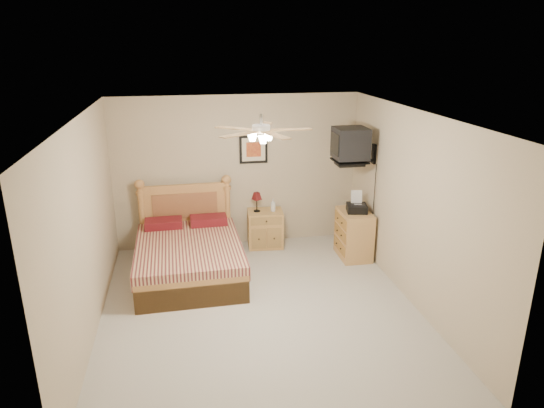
# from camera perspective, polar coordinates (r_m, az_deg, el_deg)

# --- Properties ---
(floor) EXTENTS (4.50, 4.50, 0.00)m
(floor) POSITION_cam_1_polar(r_m,az_deg,el_deg) (6.42, -1.42, -12.26)
(floor) COLOR #A7A196
(floor) RESTS_ON ground
(ceiling) EXTENTS (4.00, 4.50, 0.04)m
(ceiling) POSITION_cam_1_polar(r_m,az_deg,el_deg) (5.56, -1.63, 10.41)
(ceiling) COLOR white
(ceiling) RESTS_ON ground
(wall_back) EXTENTS (4.00, 0.04, 2.50)m
(wall_back) POSITION_cam_1_polar(r_m,az_deg,el_deg) (8.00, -4.10, 3.80)
(wall_back) COLOR tan
(wall_back) RESTS_ON ground
(wall_front) EXTENTS (4.00, 0.04, 2.50)m
(wall_front) POSITION_cam_1_polar(r_m,az_deg,el_deg) (3.88, 3.94, -13.22)
(wall_front) COLOR tan
(wall_front) RESTS_ON ground
(wall_left) EXTENTS (0.04, 4.50, 2.50)m
(wall_left) POSITION_cam_1_polar(r_m,az_deg,el_deg) (5.92, -21.03, -2.88)
(wall_left) COLOR tan
(wall_left) RESTS_ON ground
(wall_right) EXTENTS (0.04, 4.50, 2.50)m
(wall_right) POSITION_cam_1_polar(r_m,az_deg,el_deg) (6.48, 16.23, -0.53)
(wall_right) COLOR tan
(wall_right) RESTS_ON ground
(bed) EXTENTS (1.51, 1.96, 1.25)m
(bed) POSITION_cam_1_polar(r_m,az_deg,el_deg) (7.08, -9.85, -3.79)
(bed) COLOR #C58D48
(bed) RESTS_ON ground
(nightstand) EXTENTS (0.61, 0.48, 0.62)m
(nightstand) POSITION_cam_1_polar(r_m,az_deg,el_deg) (8.12, -0.79, -2.91)
(nightstand) COLOR #B98A49
(nightstand) RESTS_ON ground
(table_lamp) EXTENTS (0.22, 0.22, 0.33)m
(table_lamp) POSITION_cam_1_polar(r_m,az_deg,el_deg) (7.95, -1.80, 0.25)
(table_lamp) COLOR #531213
(table_lamp) RESTS_ON nightstand
(lotion_bottle) EXTENTS (0.11, 0.11, 0.22)m
(lotion_bottle) POSITION_cam_1_polar(r_m,az_deg,el_deg) (7.97, 0.13, -0.13)
(lotion_bottle) COLOR silver
(lotion_bottle) RESTS_ON nightstand
(framed_picture) EXTENTS (0.46, 0.04, 0.46)m
(framed_picture) POSITION_cam_1_polar(r_m,az_deg,el_deg) (7.93, -2.20, 6.45)
(framed_picture) COLOR black
(framed_picture) RESTS_ON wall_back
(dresser) EXTENTS (0.46, 0.66, 0.77)m
(dresser) POSITION_cam_1_polar(r_m,az_deg,el_deg) (7.80, 9.61, -3.53)
(dresser) COLOR tan
(dresser) RESTS_ON ground
(fax_machine) EXTENTS (0.36, 0.38, 0.32)m
(fax_machine) POSITION_cam_1_polar(r_m,az_deg,el_deg) (7.60, 9.99, 0.22)
(fax_machine) COLOR black
(fax_machine) RESTS_ON dresser
(magazine_lower) EXTENTS (0.19, 0.25, 0.02)m
(magazine_lower) POSITION_cam_1_polar(r_m,az_deg,el_deg) (7.88, 9.08, -0.22)
(magazine_lower) COLOR beige
(magazine_lower) RESTS_ON dresser
(magazine_upper) EXTENTS (0.29, 0.32, 0.02)m
(magazine_upper) POSITION_cam_1_polar(r_m,az_deg,el_deg) (7.88, 8.98, -0.04)
(magazine_upper) COLOR gray
(magazine_upper) RESTS_ON magazine_lower
(wall_tv) EXTENTS (0.56, 0.46, 0.58)m
(wall_tv) POSITION_cam_1_polar(r_m,az_deg,el_deg) (7.41, 10.31, 6.80)
(wall_tv) COLOR black
(wall_tv) RESTS_ON wall_right
(ceiling_fan) EXTENTS (1.14, 1.14, 0.28)m
(ceiling_fan) POSITION_cam_1_polar(r_m,az_deg,el_deg) (5.39, -1.28, 8.64)
(ceiling_fan) COLOR white
(ceiling_fan) RESTS_ON ceiling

